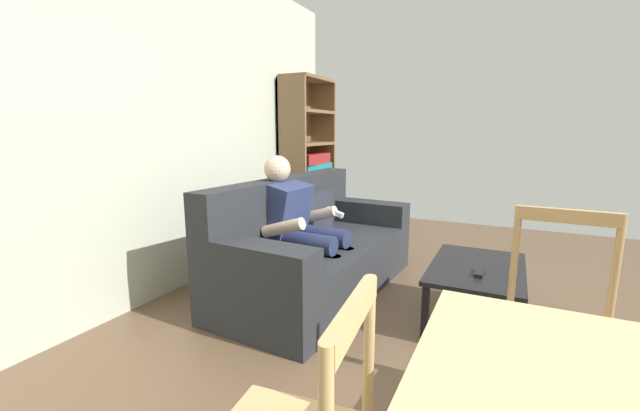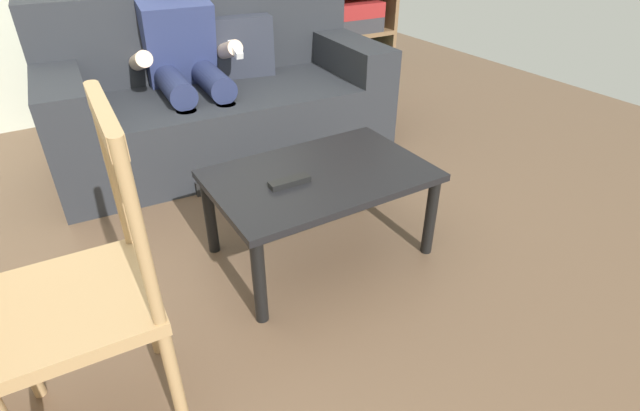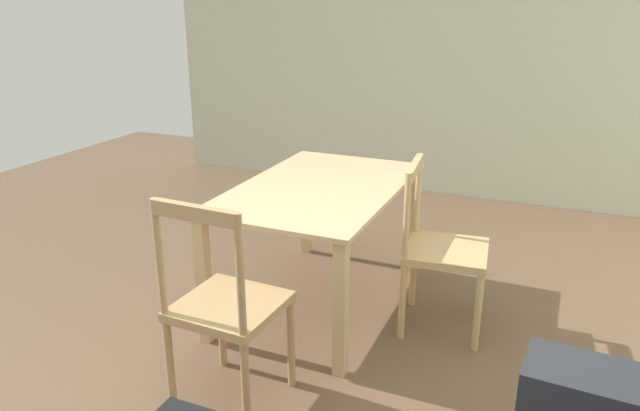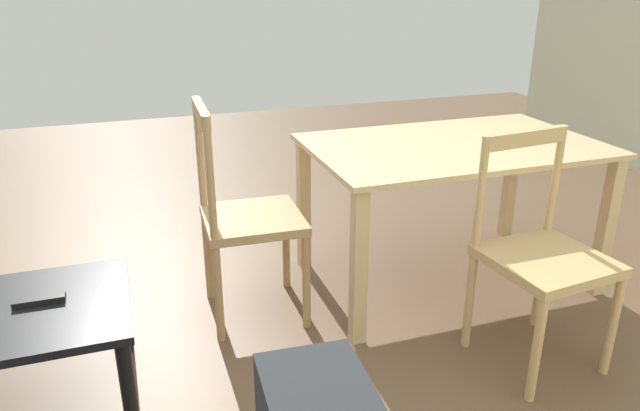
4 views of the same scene
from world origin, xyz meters
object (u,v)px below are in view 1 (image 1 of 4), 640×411
couch (313,251)px  dining_chair_facing_couch (557,334)px  bookshelf (307,177)px  tv_remote (479,272)px  coffee_table (477,274)px  person_lounging (301,226)px

couch → dining_chair_facing_couch: 1.95m
couch → dining_chair_facing_couch: (-1.01, -1.66, 0.14)m
bookshelf → dining_chair_facing_couch: (-2.50, -2.49, -0.28)m
couch → tv_remote: size_ratio=11.83×
coffee_table → tv_remote: (-0.16, -0.02, 0.07)m
person_lounging → couch: bearing=-5.9°
dining_chair_facing_couch → coffee_table: bearing=21.8°
bookshelf → dining_chair_facing_couch: bookshelf is taller
bookshelf → dining_chair_facing_couch: 3.54m
couch → coffee_table: size_ratio=2.22×
coffee_table → person_lounging: bearing=95.7°
couch → bookshelf: size_ratio=1.04×
person_lounging → bookshelf: bearing=26.1°
couch → person_lounging: person_lounging is taller
tv_remote → couch: bearing=-8.1°
couch → person_lounging: bearing=174.1°
coffee_table → bookshelf: size_ratio=0.47×
bookshelf → dining_chair_facing_couch: size_ratio=1.97×
coffee_table → tv_remote: bearing=-171.3°
person_lounging → dining_chair_facing_couch: (-0.84, -1.68, -0.11)m
couch → tv_remote: (-0.20, -1.30, 0.09)m
tv_remote → dining_chair_facing_couch: size_ratio=0.17×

